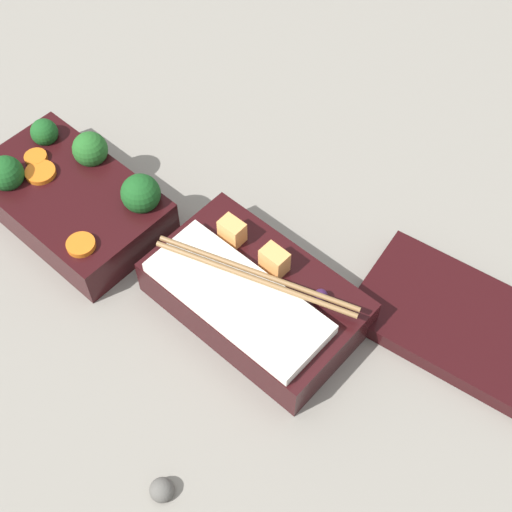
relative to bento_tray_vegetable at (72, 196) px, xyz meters
name	(u,v)px	position (x,y,z in m)	size (l,w,h in m)	color
ground_plane	(158,261)	(0.11, 0.01, -0.03)	(3.00, 3.00, 0.00)	gray
bento_tray_vegetable	(72,196)	(0.00, 0.00, 0.00)	(0.20, 0.13, 0.08)	black
bento_tray_rice	(253,296)	(0.22, 0.04, 0.00)	(0.20, 0.12, 0.07)	black
bento_lid	(461,323)	(0.38, 0.15, -0.02)	(0.20, 0.12, 0.02)	black
pebble_0	(162,490)	(0.29, -0.15, -0.02)	(0.02, 0.02, 0.02)	#595651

